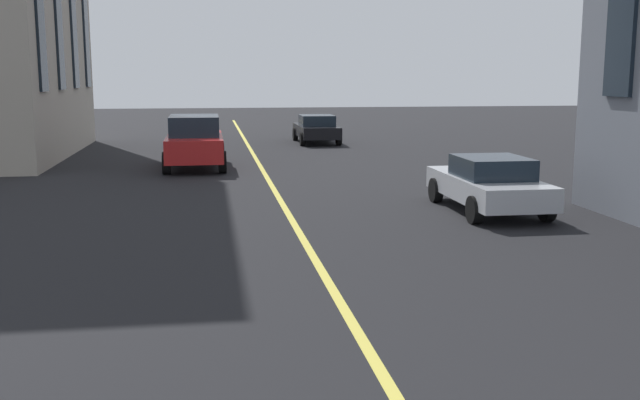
% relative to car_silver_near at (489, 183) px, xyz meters
% --- Properties ---
extents(lane_centre_line, '(80.00, 0.16, 0.01)m').
position_rel_car_silver_near_xyz_m(lane_centre_line, '(-2.48, 4.90, -0.70)').
color(lane_centre_line, '#D8C64C').
rests_on(lane_centre_line, ground_plane).
extents(car_silver_near, '(4.40, 1.95, 1.37)m').
position_rel_car_silver_near_xyz_m(car_silver_near, '(0.00, 0.00, 0.00)').
color(car_silver_near, '#B7BABF').
rests_on(car_silver_near, ground_plane).
extents(car_red_far, '(4.70, 2.14, 1.88)m').
position_rel_car_silver_near_xyz_m(car_red_far, '(9.73, 7.25, 0.27)').
color(car_red_far, '#B21E1E').
rests_on(car_red_far, ground_plane).
extents(car_black_parked_b, '(4.40, 1.95, 1.37)m').
position_rel_car_silver_near_xyz_m(car_black_parked_b, '(18.79, 1.52, 0.00)').
color(car_black_parked_b, black).
rests_on(car_black_parked_b, ground_plane).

